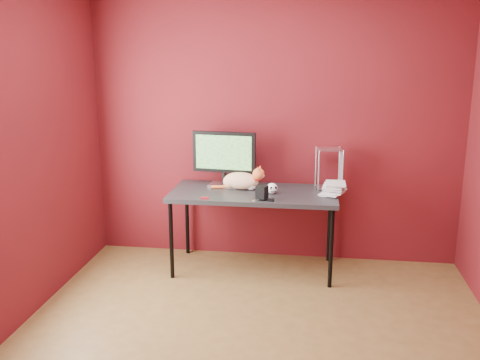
# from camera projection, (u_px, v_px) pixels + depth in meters

# --- Properties ---
(room) EXTENTS (3.52, 3.52, 2.61)m
(room) POSITION_uv_depth(u_px,v_px,m) (253.00, 143.00, 3.33)
(room) COLOR brown
(room) RESTS_ON ground
(desk) EXTENTS (1.50, 0.70, 0.75)m
(desk) POSITION_uv_depth(u_px,v_px,m) (254.00, 197.00, 4.85)
(desk) COLOR black
(desk) RESTS_ON ground
(monitor) EXTENTS (0.59, 0.22, 0.51)m
(monitor) POSITION_uv_depth(u_px,v_px,m) (224.00, 156.00, 4.97)
(monitor) COLOR #B7B6BB
(monitor) RESTS_ON desk
(cat) EXTENTS (0.50, 0.25, 0.23)m
(cat) POSITION_uv_depth(u_px,v_px,m) (242.00, 181.00, 4.90)
(cat) COLOR #CA6E2A
(cat) RESTS_ON desk
(skull_mug) EXTENTS (0.10, 0.11, 0.10)m
(skull_mug) POSITION_uv_depth(u_px,v_px,m) (272.00, 188.00, 4.75)
(skull_mug) COLOR white
(skull_mug) RESTS_ON desk
(speaker) EXTENTS (0.11, 0.11, 0.12)m
(speaker) POSITION_uv_depth(u_px,v_px,m) (262.00, 193.00, 4.57)
(speaker) COLOR black
(speaker) RESTS_ON desk
(book_stack) EXTENTS (0.25, 0.28, 1.16)m
(book_stack) POSITION_uv_depth(u_px,v_px,m) (327.00, 129.00, 4.65)
(book_stack) COLOR beige
(book_stack) RESTS_ON desk
(wire_rack) EXTENTS (0.24, 0.21, 0.38)m
(wire_rack) POSITION_uv_depth(u_px,v_px,m) (329.00, 168.00, 4.90)
(wire_rack) COLOR #B7B6BB
(wire_rack) RESTS_ON desk
(pocket_knife) EXTENTS (0.07, 0.03, 0.01)m
(pocket_knife) POSITION_uv_depth(u_px,v_px,m) (205.00, 198.00, 4.61)
(pocket_knife) COLOR #B40D1B
(pocket_knife) RESTS_ON desk
(black_gadget) EXTENTS (0.06, 0.04, 0.02)m
(black_gadget) POSITION_uv_depth(u_px,v_px,m) (271.00, 200.00, 4.53)
(black_gadget) COLOR black
(black_gadget) RESTS_ON desk
(washer) EXTENTS (0.04, 0.04, 0.00)m
(washer) POSITION_uv_depth(u_px,v_px,m) (255.00, 201.00, 4.55)
(washer) COLOR #B7B6BB
(washer) RESTS_ON desk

